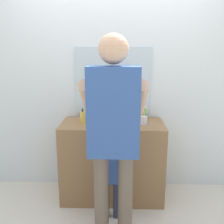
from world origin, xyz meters
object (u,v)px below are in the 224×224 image
object	(u,v)px
adult_parent	(113,124)
toothbrush_cup	(144,120)
soap_bottle	(83,117)
child_toddler	(111,170)

from	to	relation	value
adult_parent	toothbrush_cup	bearing A→B (deg)	64.43
soap_bottle	adult_parent	distance (m)	0.79
soap_bottle	child_toddler	world-z (taller)	soap_bottle
adult_parent	child_toddler	bearing A→B (deg)	95.23
toothbrush_cup	adult_parent	size ratio (longest dim) A/B	0.11
toothbrush_cup	soap_bottle	bearing A→B (deg)	176.98
toothbrush_cup	adult_parent	xyz separation A→B (m)	(-0.32, -0.66, 0.14)
soap_bottle	toothbrush_cup	bearing A→B (deg)	-3.02
child_toddler	adult_parent	distance (m)	0.65
child_toddler	adult_parent	xyz separation A→B (m)	(0.03, -0.31, 0.57)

